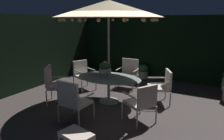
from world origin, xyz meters
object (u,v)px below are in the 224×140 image
patio_chair_northeast (83,73)px  patio_chair_south (142,101)px  patio_umbrella (109,9)px  ottoman_footrest (76,136)px  patio_chair_north (128,72)px  potted_plant_left_near (143,71)px  patio_chair_east (55,83)px  patio_chair_southwest (162,84)px  centerpiece_planter (105,68)px  patio_dining_table (109,81)px  patio_chair_southeast (73,99)px

patio_chair_northeast → patio_chair_south: (2.65, -1.39, -0.01)m
patio_umbrella → patio_chair_south: 2.54m
patio_chair_south → ottoman_footrest: (-0.62, -1.58, -0.22)m
patio_chair_north → potted_plant_left_near: (0.03, 1.37, -0.26)m
ottoman_footrest → patio_chair_east: bearing=141.4°
patio_umbrella → ottoman_footrest: size_ratio=4.42×
patio_chair_northeast → patio_chair_east: size_ratio=0.90×
patio_umbrella → patio_chair_north: size_ratio=2.94×
patio_chair_northeast → patio_chair_east: patio_chair_east is taller
patio_chair_north → patio_chair_southwest: size_ratio=1.05×
patio_chair_northeast → patio_chair_north: bearing=34.1°
centerpiece_planter → patio_chair_northeast: 1.48m
patio_chair_northeast → centerpiece_planter: bearing=-27.4°
patio_chair_east → patio_chair_southwest: bearing=29.0°
patio_umbrella → patio_chair_east: (-1.29, -0.78, -1.99)m
patio_chair_east → patio_chair_south: patio_chair_east is taller
patio_dining_table → potted_plant_left_near: 2.89m
patio_dining_table → ottoman_footrest: bearing=-74.1°
patio_chair_north → ottoman_footrest: (0.74, -3.85, -0.24)m
patio_chair_east → patio_chair_south: size_ratio=1.13×
patio_chair_southwest → potted_plant_left_near: bearing=122.1°
patio_chair_east → patio_chair_southeast: size_ratio=1.04×
patio_dining_table → patio_chair_southwest: patio_chair_southwest is taller
patio_umbrella → patio_chair_north: patio_umbrella is taller
patio_dining_table → centerpiece_planter: (-0.11, -0.03, 0.37)m
patio_chair_south → patio_chair_southwest: (0.05, 1.44, 0.00)m
patio_chair_east → patio_chair_southeast: bearing=-30.7°
patio_umbrella → patio_chair_east: 2.50m
patio_chair_southeast → ottoman_footrest: (0.75, -0.84, -0.25)m
patio_chair_south → potted_plant_left_near: bearing=110.0°
patio_umbrella → potted_plant_left_near: size_ratio=5.21×
patio_chair_northeast → patio_chair_southwest: 2.70m
patio_chair_north → patio_chair_northeast: size_ratio=1.03×
patio_umbrella → potted_plant_left_near: 3.67m
patio_umbrella → centerpiece_planter: bearing=-166.6°
patio_chair_northeast → ottoman_footrest: bearing=-55.7°
patio_chair_southeast → patio_dining_table: bearing=87.0°
patio_umbrella → patio_chair_southeast: 2.51m
patio_chair_northeast → patio_chair_southeast: size_ratio=0.94×
patio_chair_east → patio_chair_northeast: bearing=92.8°
patio_dining_table → patio_chair_northeast: patio_chair_northeast is taller
patio_chair_north → patio_chair_south: 2.64m
patio_dining_table → centerpiece_planter: size_ratio=4.14×
patio_chair_southeast → ottoman_footrest: 1.15m
patio_dining_table → patio_chair_south: size_ratio=2.03×
patio_dining_table → patio_chair_northeast: bearing=155.3°
ottoman_footrest → potted_plant_left_near: bearing=97.7°
centerpiece_planter → ottoman_footrest: size_ratio=0.70×
patio_dining_table → centerpiece_planter: centerpiece_planter is taller
patio_dining_table → patio_chair_east: (-1.29, -0.78, -0.02)m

